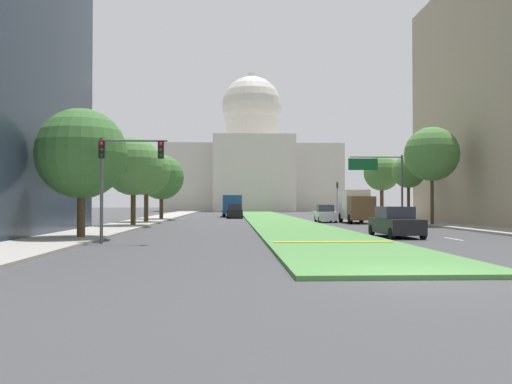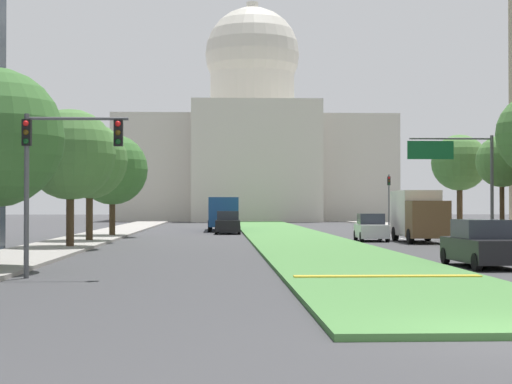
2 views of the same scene
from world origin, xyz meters
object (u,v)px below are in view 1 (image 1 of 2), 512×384
Objects in this scene: street_tree_left_near at (81,154)px; street_tree_right_far at (408,172)px; capitol_building at (252,166)px; city_bus at (232,204)px; sedan_lead_stopped at (396,223)px; sedan_midblock at (325,214)px; sedan_distant at (235,212)px; traffic_light_far_right at (337,194)px; street_tree_left_distant at (161,177)px; street_tree_right_mid at (432,154)px; overhead_guide_sign at (382,175)px; street_tree_left_mid at (133,167)px; street_tree_right_distant at (382,173)px; box_truck_delivery at (355,206)px; traffic_light_near_left at (119,166)px; street_tree_left_far at (146,171)px.

street_tree_right_far is at bearing 41.71° from street_tree_left_near.
capitol_building is 52.47m from city_bus.
sedan_lead_stopped is at bearing -110.33° from street_tree_right_far.
sedan_distant is at bearing 123.45° from sedan_midblock.
sedan_midblock is (-6.55, -26.78, -2.50)m from traffic_light_far_right.
street_tree_right_far is at bearing -18.45° from street_tree_left_distant.
traffic_light_far_right is 0.61× the size of street_tree_right_mid.
sedan_midblock is at bearing 145.24° from overhead_guide_sign.
street_tree_left_mid is 1.56× the size of sedan_lead_stopped.
street_tree_right_distant is 1.80× the size of sedan_midblock.
street_tree_left_distant is 35.10m from sedan_lead_stopped.
traffic_light_far_right is at bearing -76.61° from capitol_building.
city_bus is at bearing -163.85° from traffic_light_far_right.
capitol_building reaches higher than street_tree_right_mid.
sedan_midblock is 3.29m from box_truck_delivery.
sedan_lead_stopped is at bearing -87.22° from capitol_building.
sedan_lead_stopped is (-8.05, -21.73, -4.20)m from street_tree_right_far.
street_tree_left_mid is 1.61× the size of sedan_distant.
street_tree_right_mid is at bearing -52.66° from sedan_distant.
street_tree_right_mid is at bearing -92.03° from street_tree_right_distant.
traffic_light_near_left is 57.77m from traffic_light_far_right.
capitol_building is at bearing 101.37° from street_tree_right_distant.
overhead_guide_sign is 0.88× the size of street_tree_left_distant.
street_tree_right_mid is 17.53m from street_tree_right_distant.
street_tree_left_far is 1.56× the size of sedan_lead_stopped.
overhead_guide_sign is at bearing 14.04° from street_tree_left_mid.
street_tree_left_distant reaches higher than sedan_lead_stopped.
traffic_light_near_left is at bearing -122.88° from street_tree_right_distant.
street_tree_left_near is at bearing -148.28° from street_tree_right_mid.
capitol_building is 6.09× the size of overhead_guide_sign.
city_bus is (8.26, 46.15, -2.88)m from street_tree_left_near.
street_tree_left_near is (-2.63, 2.89, 0.85)m from traffic_light_near_left.
sedan_lead_stopped is (17.70, -21.44, -4.17)m from street_tree_left_far.
street_tree_left_distant is 1.57× the size of sedan_lead_stopped.
street_tree_left_near is at bearing -132.33° from box_truck_delivery.
box_truck_delivery is 0.58× the size of city_bus.
sedan_midblock is (4.62, -73.69, -9.83)m from capitol_building.
capitol_building reaches higher than sedan_distant.
traffic_light_far_right is 0.73× the size of street_tree_left_near.
street_tree_left_near is 0.97× the size of street_tree_left_far.
street_tree_left_distant is 0.97× the size of street_tree_right_distant.
street_tree_right_mid is (25.23, 0.63, 1.20)m from street_tree_left_mid.
street_tree_left_far is 28.05m from street_tree_right_distant.
street_tree_right_far reaches higher than sedan_distant.
street_tree_right_far reaches higher than city_bus.
traffic_light_far_right is 1.14× the size of sedan_distant.
traffic_light_near_left reaches higher than sedan_lead_stopped.
capitol_building is 7.61× the size of traffic_light_near_left.
street_tree_left_near is at bearing -102.89° from sedan_distant.
street_tree_left_far is at bearing -120.12° from sedan_distant.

